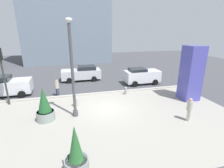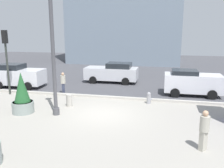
% 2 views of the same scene
% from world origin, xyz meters
% --- Properties ---
extents(ground_plane, '(60.00, 60.00, 0.00)m').
position_xyz_m(ground_plane, '(0.00, 4.00, 0.00)').
color(ground_plane, '#47474C').
extents(plaza_pavement, '(18.00, 10.00, 0.02)m').
position_xyz_m(plaza_pavement, '(0.00, -2.00, 0.00)').
color(plaza_pavement, '#9E998E').
rests_on(plaza_pavement, ground_plane).
extents(curb_strip, '(18.00, 0.24, 0.16)m').
position_xyz_m(curb_strip, '(0.00, 3.12, 0.08)').
color(curb_strip, '#B7B2A8').
rests_on(curb_strip, ground_plane).
extents(lamp_post, '(0.44, 0.44, 6.51)m').
position_xyz_m(lamp_post, '(-2.37, -0.69, 3.17)').
color(lamp_post, '#4C4C51').
rests_on(lamp_post, ground_plane).
extents(art_pillar_blue, '(1.41, 1.41, 4.63)m').
position_xyz_m(art_pillar_blue, '(7.39, 0.08, 2.31)').
color(art_pillar_blue, '#4C4CAD').
rests_on(art_pillar_blue, ground_plane).
extents(potted_plant_near_left, '(1.19, 1.19, 2.31)m').
position_xyz_m(potted_plant_near_left, '(-4.32, -0.78, 0.98)').
color(potted_plant_near_left, gray).
rests_on(potted_plant_near_left, ground_plane).
extents(potted_plant_by_pillar, '(1.00, 1.00, 2.33)m').
position_xyz_m(potted_plant_by_pillar, '(-2.51, -5.86, 0.89)').
color(potted_plant_by_pillar, gray).
rests_on(potted_plant_by_pillar, ground_plane).
extents(fire_hydrant, '(0.36, 0.26, 0.75)m').
position_xyz_m(fire_hydrant, '(2.42, 2.47, 0.37)').
color(fire_hydrant, '#99999E').
rests_on(fire_hydrant, ground_plane).
extents(concrete_bollard, '(0.36, 0.36, 0.75)m').
position_xyz_m(concrete_bollard, '(-2.24, 0.87, 0.38)').
color(concrete_bollard, '#B2ADA3').
rests_on(concrete_bollard, ground_plane).
extents(traffic_light_far_side, '(0.28, 0.42, 4.54)m').
position_xyz_m(traffic_light_far_side, '(-7.55, 2.60, 3.06)').
color(traffic_light_far_side, '#333833').
rests_on(traffic_light_far_side, ground_plane).
extents(car_far_lane, '(3.91, 1.98, 1.80)m').
position_xyz_m(car_far_lane, '(5.23, 5.22, 0.93)').
color(car_far_lane, silver).
rests_on(car_far_lane, ground_plane).
extents(car_curb_east, '(4.60, 2.07, 1.75)m').
position_xyz_m(car_curb_east, '(-1.21, 8.28, 0.88)').
color(car_curb_east, silver).
rests_on(car_curb_east, ground_plane).
extents(car_curb_west, '(4.09, 2.13, 1.88)m').
position_xyz_m(car_curb_west, '(-8.28, 4.82, 0.94)').
color(car_curb_west, silver).
rests_on(car_curb_west, ground_plane).
extents(pedestrian_crossing, '(0.51, 0.51, 1.62)m').
position_xyz_m(pedestrian_crossing, '(4.89, -3.18, 0.90)').
color(pedestrian_crossing, '#B2AD9E').
rests_on(pedestrian_crossing, ground_plane).
extents(pedestrian_by_curb, '(0.47, 0.47, 1.58)m').
position_xyz_m(pedestrian_by_curb, '(-3.81, 3.55, 0.87)').
color(pedestrian_by_curb, '#33384C').
rests_on(pedestrian_by_curb, ground_plane).
extents(highrise_across_street, '(15.25, 10.35, 21.18)m').
position_xyz_m(highrise_across_street, '(-2.49, 23.73, 10.59)').
color(highrise_across_street, gray).
rests_on(highrise_across_street, ground_plane).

